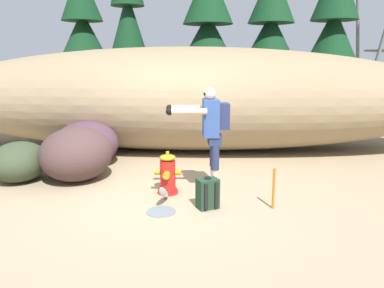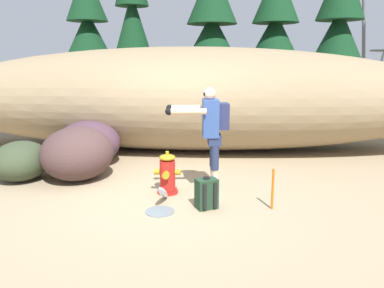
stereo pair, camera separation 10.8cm
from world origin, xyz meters
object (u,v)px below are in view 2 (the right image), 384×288
at_px(utility_worker, 211,127).
at_px(boulder_large, 78,153).
at_px(fire_hydrant, 167,174).
at_px(spare_backpack, 206,194).
at_px(boulder_small, 21,161).
at_px(survey_stake, 273,189).
at_px(boulder_mid, 89,143).

distance_m(utility_worker, boulder_large, 2.50).
bearing_deg(boulder_large, fire_hydrant, -19.39).
distance_m(spare_backpack, boulder_small, 3.51).
height_order(spare_backpack, boulder_large, boulder_large).
xyz_separation_m(fire_hydrant, survey_stake, (1.59, -0.55, -0.01)).
height_order(boulder_large, boulder_small, boulder_large).
bearing_deg(spare_backpack, boulder_large, 35.46).
xyz_separation_m(spare_backpack, boulder_large, (-2.35, 1.18, 0.26)).
relative_size(utility_worker, boulder_mid, 1.30).
height_order(utility_worker, survey_stake, utility_worker).
bearing_deg(boulder_small, survey_stake, -13.35).
bearing_deg(spare_backpack, fire_hydrant, 20.13).
xyz_separation_m(fire_hydrant, utility_worker, (0.68, 0.08, 0.76)).
distance_m(boulder_small, survey_stake, 4.41).
distance_m(boulder_mid, boulder_small, 1.41).
distance_m(boulder_large, boulder_small, 1.01).
height_order(boulder_mid, boulder_small, boulder_mid).
xyz_separation_m(utility_worker, boulder_mid, (-2.54, 1.53, -0.62)).
xyz_separation_m(boulder_small, survey_stake, (4.29, -1.02, -0.05)).
bearing_deg(utility_worker, boulder_small, -12.89).
bearing_deg(utility_worker, spare_backpack, 81.03).
height_order(fire_hydrant, boulder_mid, boulder_mid).
xyz_separation_m(fire_hydrant, boulder_large, (-1.70, 0.60, 0.17)).
bearing_deg(boulder_small, spare_backpack, -17.53).
bearing_deg(utility_worker, boulder_large, -18.58).
bearing_deg(spare_backpack, boulder_mid, 21.04).
height_order(boulder_large, boulder_mid, boulder_large).
xyz_separation_m(boulder_large, boulder_mid, (-0.16, 1.01, -0.03)).
bearing_deg(boulder_large, utility_worker, -12.30).
bearing_deg(boulder_large, survey_stake, -19.19).
bearing_deg(survey_stake, spare_backpack, -177.70).
distance_m(utility_worker, survey_stake, 1.35).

